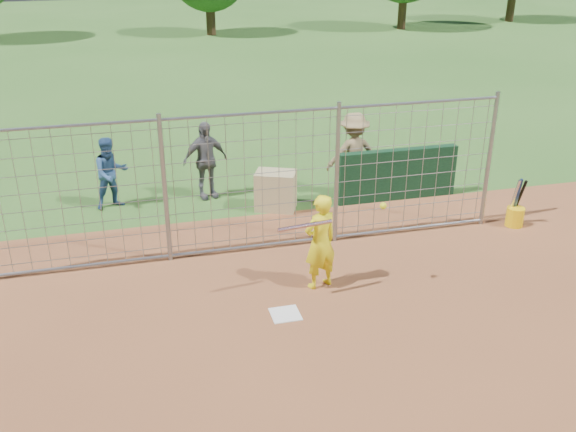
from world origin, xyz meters
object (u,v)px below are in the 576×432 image
object	(u,v)px
bucket_with_bats	(515,214)
bystander_c	(353,154)
bystander_a	(111,173)
equipment_bin	(276,191)
bystander_b	(205,160)
batter	(320,242)

from	to	relation	value
bucket_with_bats	bystander_c	bearing A→B (deg)	136.24
bystander_a	equipment_bin	world-z (taller)	bystander_a
bystander_b	equipment_bin	bearing A→B (deg)	-52.50
bystander_c	equipment_bin	size ratio (longest dim) A/B	2.24
bystander_a	bystander_b	size ratio (longest dim) A/B	0.89
bystander_a	bystander_c	size ratio (longest dim) A/B	0.83
bystander_a	bystander_b	distance (m)	1.93
bystander_b	equipment_bin	world-z (taller)	bystander_b
bystander_a	batter	bearing A→B (deg)	-71.31
bystander_c	equipment_bin	bearing A→B (deg)	12.07
bystander_c	bucket_with_bats	bearing A→B (deg)	135.59
bystander_c	bystander_b	bearing A→B (deg)	-11.37
bystander_b	equipment_bin	size ratio (longest dim) A/B	2.08
equipment_bin	bystander_b	bearing A→B (deg)	165.36
bystander_a	bucket_with_bats	xyz separation A→B (m)	(7.48, -2.90, -0.50)
batter	equipment_bin	size ratio (longest dim) A/B	1.98
bystander_a	bucket_with_bats	bearing A→B (deg)	-39.63
batter	bystander_c	world-z (taller)	bystander_c
equipment_bin	bucket_with_bats	size ratio (longest dim) A/B	0.82
bystander_c	batter	bearing A→B (deg)	62.28
equipment_bin	bucket_with_bats	bearing A→B (deg)	-1.55
batter	equipment_bin	world-z (taller)	batter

